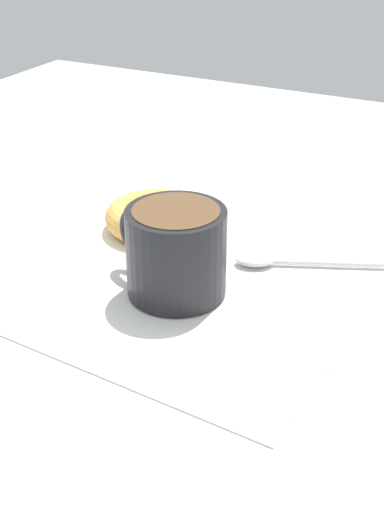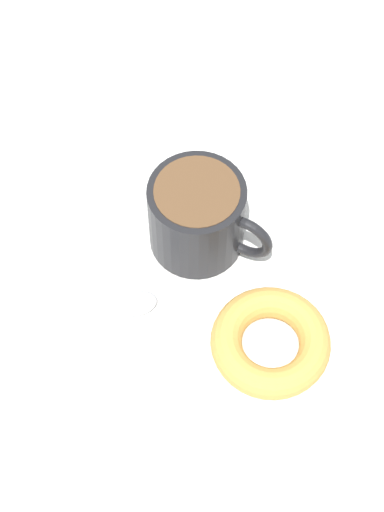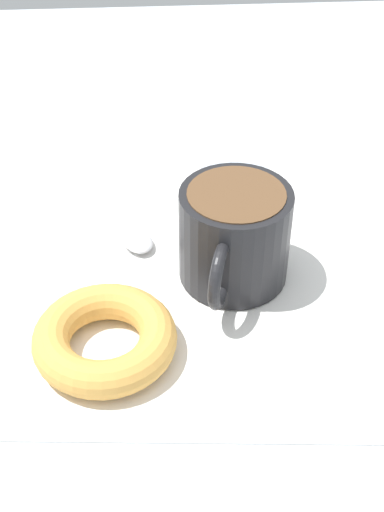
% 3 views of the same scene
% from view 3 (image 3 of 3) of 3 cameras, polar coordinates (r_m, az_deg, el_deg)
% --- Properties ---
extents(ground_plane, '(1.20, 1.20, 0.02)m').
position_cam_3_polar(ground_plane, '(0.56, -2.93, -3.83)').
color(ground_plane, '#B2BCC6').
extents(napkin, '(0.34, 0.34, 0.00)m').
position_cam_3_polar(napkin, '(0.57, -0.00, -1.66)').
color(napkin, white).
rests_on(napkin, ground_plane).
extents(coffee_cup, '(0.09, 0.11, 0.08)m').
position_cam_3_polar(coffee_cup, '(0.54, 3.13, 1.69)').
color(coffee_cup, black).
rests_on(coffee_cup, napkin).
extents(donut, '(0.10, 0.10, 0.03)m').
position_cam_3_polar(donut, '(0.50, -7.28, -6.58)').
color(donut, gold).
rests_on(donut, napkin).
extents(spoon, '(0.07, 0.14, 0.01)m').
position_cam_3_polar(spoon, '(0.61, -5.44, 2.31)').
color(spoon, silver).
rests_on(spoon, napkin).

